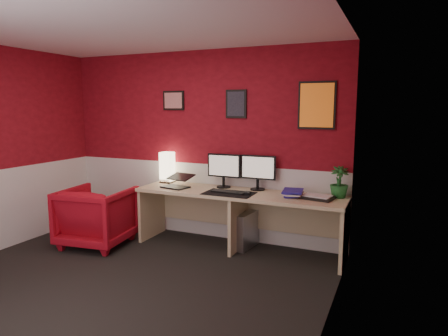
# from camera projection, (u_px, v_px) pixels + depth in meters

# --- Properties ---
(ground) EXTENTS (4.00, 3.50, 0.01)m
(ground) POSITION_uv_depth(u_px,v_px,m) (121.00, 284.00, 3.99)
(ground) COLOR black
(ground) RESTS_ON ground
(ceiling) EXTENTS (4.00, 3.50, 0.01)m
(ceiling) POSITION_uv_depth(u_px,v_px,m) (110.00, 25.00, 3.61)
(ceiling) COLOR white
(ceiling) RESTS_ON ground
(wall_back) EXTENTS (4.00, 0.01, 2.50)m
(wall_back) POSITION_uv_depth(u_px,v_px,m) (200.00, 145.00, 5.38)
(wall_back) COLOR maroon
(wall_back) RESTS_ON ground
(wall_right) EXTENTS (0.01, 3.50, 2.50)m
(wall_right) POSITION_uv_depth(u_px,v_px,m) (329.00, 175.00, 3.00)
(wall_right) COLOR maroon
(wall_right) RESTS_ON ground
(wainscot_back) EXTENTS (4.00, 0.01, 1.00)m
(wainscot_back) POSITION_uv_depth(u_px,v_px,m) (200.00, 199.00, 5.49)
(wainscot_back) COLOR silver
(wainscot_back) RESTS_ON ground
(wainscot_right) EXTENTS (0.01, 3.50, 1.00)m
(wainscot_right) POSITION_uv_depth(u_px,v_px,m) (325.00, 269.00, 3.12)
(wainscot_right) COLOR silver
(wainscot_right) RESTS_ON ground
(desk) EXTENTS (2.60, 0.65, 0.73)m
(desk) POSITION_uv_depth(u_px,v_px,m) (238.00, 221.00, 4.92)
(desk) COLOR tan
(desk) RESTS_ON ground
(shoji_lamp) EXTENTS (0.16, 0.16, 0.40)m
(shoji_lamp) POSITION_uv_depth(u_px,v_px,m) (167.00, 168.00, 5.48)
(shoji_lamp) COLOR #FFE5B2
(shoji_lamp) RESTS_ON desk
(laptop) EXTENTS (0.37, 0.29, 0.22)m
(laptop) POSITION_uv_depth(u_px,v_px,m) (175.00, 179.00, 5.12)
(laptop) COLOR black
(laptop) RESTS_ON desk
(monitor_left) EXTENTS (0.45, 0.06, 0.58)m
(monitor_left) POSITION_uv_depth(u_px,v_px,m) (224.00, 165.00, 5.11)
(monitor_left) COLOR black
(monitor_left) RESTS_ON desk
(monitor_right) EXTENTS (0.45, 0.06, 0.58)m
(monitor_right) POSITION_uv_depth(u_px,v_px,m) (258.00, 167.00, 4.96)
(monitor_right) COLOR black
(monitor_right) RESTS_ON desk
(desk_mat) EXTENTS (0.60, 0.38, 0.01)m
(desk_mat) POSITION_uv_depth(u_px,v_px,m) (229.00, 193.00, 4.78)
(desk_mat) COLOR black
(desk_mat) RESTS_ON desk
(keyboard) EXTENTS (0.43, 0.16, 0.02)m
(keyboard) POSITION_uv_depth(u_px,v_px,m) (229.00, 192.00, 4.82)
(keyboard) COLOR black
(keyboard) RESTS_ON desk_mat
(mouse) EXTENTS (0.07, 0.11, 0.03)m
(mouse) POSITION_uv_depth(u_px,v_px,m) (248.00, 193.00, 4.71)
(mouse) COLOR black
(mouse) RESTS_ON desk_mat
(book_bottom) EXTENTS (0.30, 0.35, 0.03)m
(book_bottom) POSITION_uv_depth(u_px,v_px,m) (283.00, 194.00, 4.67)
(book_bottom) COLOR #2C219B
(book_bottom) RESTS_ON desk
(book_middle) EXTENTS (0.21, 0.28, 0.02)m
(book_middle) POSITION_uv_depth(u_px,v_px,m) (285.00, 193.00, 4.63)
(book_middle) COLOR silver
(book_middle) RESTS_ON book_bottom
(book_top) EXTENTS (0.27, 0.34, 0.03)m
(book_top) POSITION_uv_depth(u_px,v_px,m) (283.00, 191.00, 4.63)
(book_top) COLOR #2C219B
(book_top) RESTS_ON book_middle
(zen_tray) EXTENTS (0.39, 0.31, 0.03)m
(zen_tray) POSITION_uv_depth(u_px,v_px,m) (317.00, 198.00, 4.50)
(zen_tray) COLOR black
(zen_tray) RESTS_ON desk
(potted_plant) EXTENTS (0.24, 0.24, 0.36)m
(potted_plant) POSITION_uv_depth(u_px,v_px,m) (339.00, 182.00, 4.54)
(potted_plant) COLOR #19591E
(potted_plant) RESTS_ON desk
(pc_tower) EXTENTS (0.25, 0.47, 0.45)m
(pc_tower) POSITION_uv_depth(u_px,v_px,m) (245.00, 230.00, 5.03)
(pc_tower) COLOR #99999E
(pc_tower) RESTS_ON ground
(armchair) EXTENTS (0.90, 0.92, 0.75)m
(armchair) POSITION_uv_depth(u_px,v_px,m) (97.00, 216.00, 5.10)
(armchair) COLOR #AB0F1C
(armchair) RESTS_ON ground
(art_left) EXTENTS (0.32, 0.02, 0.26)m
(art_left) POSITION_uv_depth(u_px,v_px,m) (174.00, 101.00, 5.43)
(art_left) COLOR red
(art_left) RESTS_ON wall_back
(art_center) EXTENTS (0.28, 0.02, 0.36)m
(art_center) POSITION_uv_depth(u_px,v_px,m) (236.00, 104.00, 5.07)
(art_center) COLOR black
(art_center) RESTS_ON wall_back
(art_right) EXTENTS (0.44, 0.02, 0.56)m
(art_right) POSITION_uv_depth(u_px,v_px,m) (317.00, 105.00, 4.67)
(art_right) COLOR orange
(art_right) RESTS_ON wall_back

